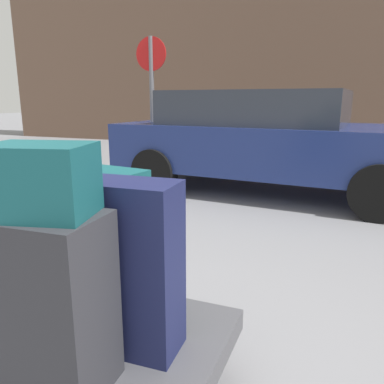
{
  "coord_description": "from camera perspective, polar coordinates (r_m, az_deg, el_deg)",
  "views": [
    {
      "loc": [
        0.93,
        -1.14,
        1.3
      ],
      "look_at": [
        0.0,
        1.2,
        0.69
      ],
      "focal_mm": 35.86,
      "sensor_mm": 36.0,
      "label": 1
    }
  ],
  "objects": [
    {
      "name": "luggage_cart",
      "position": [
        1.8,
        -15.35,
        -21.92
      ],
      "size": [
        1.11,
        0.9,
        0.34
      ],
      "color": "#4C4C51",
      "rests_on": "ground_plane"
    },
    {
      "name": "suitcase_navy_front_right",
      "position": [
        1.51,
        -9.54,
        -10.94
      ],
      "size": [
        0.41,
        0.23,
        0.67
      ],
      "primitive_type": "cube",
      "rotation": [
        0.0,
        0.0,
        0.04
      ],
      "color": "#191E47",
      "rests_on": "luggage_cart"
    },
    {
      "name": "suitcase_charcoal_rear_left",
      "position": [
        1.39,
        -20.14,
        -15.36
      ],
      "size": [
        0.38,
        0.28,
        0.61
      ],
      "primitive_type": "cube",
      "rotation": [
        0.0,
        0.0,
        0.05
      ],
      "color": "#2D2D33",
      "rests_on": "luggage_cart"
    },
    {
      "name": "duffel_bag_teal_topmost_pile",
      "position": [
        1.25,
        -21.69,
        1.63
      ],
      "size": [
        0.36,
        0.29,
        0.22
      ],
      "primitive_type": "cube",
      "rotation": [
        0.0,
        0.0,
        0.24
      ],
      "color": "#144C51",
      "rests_on": "suitcase_charcoal_rear_left"
    },
    {
      "name": "no_parking_sign",
      "position": [
        6.08,
        -5.97,
        14.25
      ],
      "size": [
        0.5,
        0.07,
        2.21
      ],
      "color": "slate",
      "rests_on": "ground_plane"
    },
    {
      "name": "parked_car",
      "position": [
        5.57,
        11.15,
        7.78
      ],
      "size": [
        4.43,
        2.19,
        1.42
      ],
      "color": "navy",
      "rests_on": "ground_plane"
    },
    {
      "name": "suitcase_teal_stacked_top",
      "position": [
        1.88,
        -13.06,
        -6.58
      ],
      "size": [
        0.43,
        0.32,
        0.65
      ],
      "primitive_type": "cube",
      "rotation": [
        0.0,
        0.0,
        -0.15
      ],
      "color": "#144C51",
      "rests_on": "luggage_cart"
    }
  ]
}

